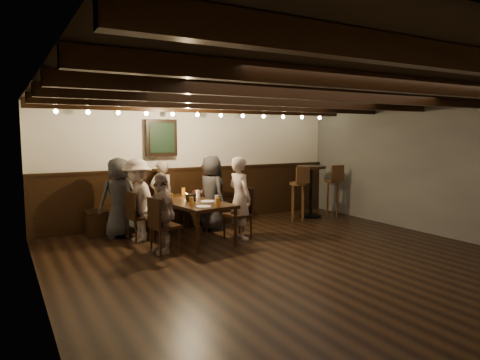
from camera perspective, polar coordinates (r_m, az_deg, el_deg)
room at (r=7.69m, az=-3.85°, el=0.53°), size 7.00×7.00×7.00m
dining_table at (r=7.41m, az=-6.77°, el=-3.19°), size 1.05×1.92×0.68m
chair_left_near at (r=7.55m, az=-13.21°, el=-5.94°), size 0.44×0.44×0.86m
chair_left_far at (r=6.75m, az=-10.10°, el=-7.31°), size 0.44×0.44×0.86m
chair_right_near at (r=8.22m, az=-3.98°, el=-4.77°), size 0.45×0.45×0.88m
chair_right_far at (r=7.49m, az=-0.20°, el=-5.79°), size 0.46×0.46×0.90m
person_bench_left at (r=7.81m, az=-15.84°, el=-2.28°), size 0.75×0.54×1.42m
person_bench_centre at (r=8.32m, az=-10.42°, el=-1.99°), size 0.52×0.38×1.32m
person_bench_right at (r=8.63m, az=-4.61°, el=-1.86°), size 0.66×0.55×1.25m
person_left_near at (r=7.46m, az=-13.52°, el=-2.62°), size 0.64×0.98×1.42m
person_left_far at (r=6.67m, az=-10.40°, el=-4.35°), size 0.39×0.76×1.24m
person_right_near at (r=8.16m, az=-3.81°, el=-1.72°), size 0.54×0.74×1.42m
person_right_far at (r=7.43m, az=-0.01°, el=-2.41°), size 0.41×0.56×1.43m
pint_a at (r=7.87m, az=-11.11°, el=-1.78°), size 0.07×0.07×0.14m
pint_b at (r=8.07m, az=-7.57°, el=-1.52°), size 0.07×0.07×0.14m
pint_c at (r=7.33m, az=-9.20°, el=-2.32°), size 0.07×0.07×0.14m
pint_d at (r=7.71m, az=-5.60°, el=-1.86°), size 0.07×0.07×0.14m
pint_e at (r=6.89m, az=-6.48°, el=-2.82°), size 0.07×0.07×0.14m
pint_f at (r=7.03m, az=-3.11°, el=-2.61°), size 0.07×0.07×0.14m
pint_g at (r=6.74m, az=-2.98°, el=-2.99°), size 0.07×0.07×0.14m
plate_near at (r=6.73m, az=-4.87°, el=-3.56°), size 0.24×0.24×0.01m
plate_far at (r=7.24m, az=-4.34°, el=-2.87°), size 0.24×0.24×0.01m
condiment_caddy at (r=7.35m, az=-6.58°, el=-2.34°), size 0.15×0.10×0.12m
candle at (r=7.71m, az=-7.13°, el=-2.21°), size 0.05×0.05×0.05m
high_top_table at (r=9.51m, az=9.43°, el=-0.46°), size 0.64×0.64×1.13m
bar_stool_left at (r=9.09m, az=7.76°, el=-2.75°), size 0.36×0.38×1.15m
bar_stool_right at (r=9.76m, az=12.25°, el=-2.23°), size 0.36×0.38×1.15m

